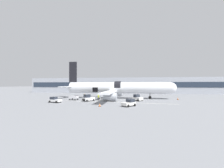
# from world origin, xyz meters

# --- Properties ---
(ground_plane) EXTENTS (500.00, 500.00, 0.00)m
(ground_plane) POSITION_xyz_m (0.00, 0.00, 0.00)
(ground_plane) COLOR slate
(apron_marking_line) EXTENTS (28.69, 2.51, 0.01)m
(apron_marking_line) POSITION_xyz_m (0.90, -5.13, 0.00)
(apron_marking_line) COLOR silver
(apron_marking_line) RESTS_ON ground_plane
(terminal_strip) EXTENTS (100.73, 13.36, 7.83)m
(terminal_strip) POSITION_xyz_m (0.00, 35.70, 3.92)
(terminal_strip) COLOR #9EA3AD
(terminal_strip) RESTS_ON ground_plane
(airplane) EXTENTS (35.24, 30.67, 11.94)m
(airplane) POSITION_xyz_m (-0.15, 4.52, 3.26)
(airplane) COLOR white
(airplane) RESTS_ON ground_plane
(baggage_tug_lead) EXTENTS (2.97, 3.22, 1.46)m
(baggage_tug_lead) POSITION_xyz_m (4.39, -10.73, 0.63)
(baggage_tug_lead) COLOR silver
(baggage_tug_lead) RESTS_ON ground_plane
(baggage_tug_mid) EXTENTS (3.10, 3.30, 1.79)m
(baggage_tug_mid) POSITION_xyz_m (-6.53, -3.98, 0.76)
(baggage_tug_mid) COLOR white
(baggage_tug_mid) RESTS_ON ground_plane
(baggage_tug_rear) EXTENTS (3.31, 2.35, 1.36)m
(baggage_tug_rear) POSITION_xyz_m (-13.68, -7.81, 0.60)
(baggage_tug_rear) COLOR white
(baggage_tug_rear) RESTS_ON ground_plane
(baggage_tug_spare) EXTENTS (2.89, 2.81, 1.73)m
(baggage_tug_spare) POSITION_xyz_m (6.25, -1.15, 0.73)
(baggage_tug_spare) COLOR silver
(baggage_tug_spare) RESTS_ON ground_plane
(baggage_cart_loading) EXTENTS (4.32, 1.85, 1.01)m
(baggage_cart_loading) POSITION_xyz_m (-6.02, 0.45, 0.47)
(baggage_cart_loading) COLOR #999BA0
(baggage_cart_loading) RESTS_ON ground_plane
(baggage_cart_queued) EXTENTS (3.37, 2.01, 1.14)m
(baggage_cart_queued) POSITION_xyz_m (-11.28, -2.21, 0.56)
(baggage_cart_queued) COLOR silver
(baggage_cart_queued) RESTS_ON ground_plane
(ground_crew_loader_a) EXTENTS (0.38, 0.58, 1.69)m
(ground_crew_loader_a) POSITION_xyz_m (-3.19, 0.42, 0.89)
(ground_crew_loader_a) COLOR black
(ground_crew_loader_a) RESTS_ON ground_plane
(ground_crew_loader_b) EXTENTS (0.40, 0.56, 1.62)m
(ground_crew_loader_b) POSITION_xyz_m (-8.81, -0.35, 0.85)
(ground_crew_loader_b) COLOR #2D2D33
(ground_crew_loader_b) RESTS_ON ground_plane
(ground_crew_driver) EXTENTS (0.52, 0.59, 1.72)m
(ground_crew_driver) POSITION_xyz_m (-4.35, -1.81, 0.90)
(ground_crew_driver) COLOR #2D2D33
(ground_crew_driver) RESTS_ON ground_plane
(ground_crew_supervisor) EXTENTS (0.58, 0.44, 1.66)m
(ground_crew_supervisor) POSITION_xyz_m (-2.03, 1.20, 0.87)
(ground_crew_supervisor) COLOR #2D2D33
(ground_crew_supervisor) RESTS_ON ground_plane
(ground_crew_helper) EXTENTS (0.52, 0.50, 1.60)m
(ground_crew_helper) POSITION_xyz_m (-2.05, -1.10, 0.84)
(ground_crew_helper) COLOR black
(ground_crew_helper) RESTS_ON ground_plane
(ground_crew_marshal) EXTENTS (0.41, 0.58, 1.67)m
(ground_crew_marshal) POSITION_xyz_m (-9.25, 0.66, 0.88)
(ground_crew_marshal) COLOR black
(ground_crew_marshal) RESTS_ON ground_plane
(suitcase_on_tarmac_upright) EXTENTS (0.39, 0.30, 0.78)m
(suitcase_on_tarmac_upright) POSITION_xyz_m (-7.82, -1.73, 0.34)
(suitcase_on_tarmac_upright) COLOR black
(suitcase_on_tarmac_upright) RESTS_ON ground_plane
(safety_cone_nose) EXTENTS (0.57, 0.57, 0.62)m
(safety_cone_nose) POSITION_xyz_m (17.83, 3.60, 0.29)
(safety_cone_nose) COLOR black
(safety_cone_nose) RESTS_ON ground_plane
(safety_cone_engine_left) EXTENTS (0.55, 0.55, 0.64)m
(safety_cone_engine_left) POSITION_xyz_m (-1.41, -11.87, 0.30)
(safety_cone_engine_left) COLOR black
(safety_cone_engine_left) RESTS_ON ground_plane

